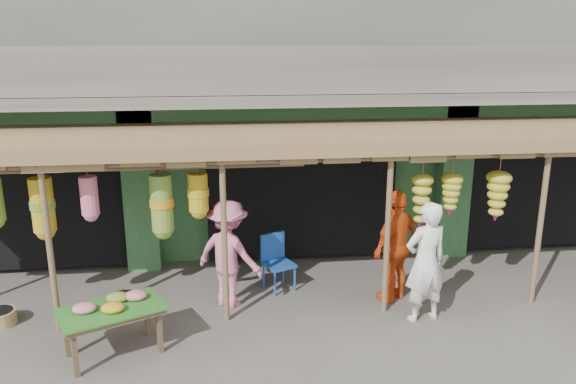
{
  "coord_description": "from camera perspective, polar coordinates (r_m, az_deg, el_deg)",
  "views": [
    {
      "loc": [
        -1.5,
        -8.12,
        4.21
      ],
      "look_at": [
        -0.4,
        1.0,
        1.7
      ],
      "focal_mm": 35.0,
      "sensor_mm": 36.0,
      "label": 1
    }
  ],
  "objects": [
    {
      "name": "ground",
      "position": [
        9.27,
        3.27,
        -11.74
      ],
      "size": [
        80.0,
        80.0,
        0.0
      ],
      "primitive_type": "plane",
      "color": "#514C47",
      "rests_on": "ground"
    },
    {
      "name": "building",
      "position": [
        13.1,
        -0.3,
        11.63
      ],
      "size": [
        16.4,
        6.8,
        7.0
      ],
      "color": "gray",
      "rests_on": "ground"
    },
    {
      "name": "awning",
      "position": [
        9.17,
        1.88,
        5.07
      ],
      "size": [
        14.0,
        2.7,
        2.79
      ],
      "color": "brown",
      "rests_on": "ground"
    },
    {
      "name": "flower_table",
      "position": [
        8.13,
        -17.45,
        -11.39
      ],
      "size": [
        1.56,
        1.28,
        0.81
      ],
      "rotation": [
        0.0,
        0.0,
        0.43
      ],
      "color": "brown",
      "rests_on": "ground"
    },
    {
      "name": "blue_chair",
      "position": [
        9.76,
        -1.19,
        -6.77
      ],
      "size": [
        0.61,
        0.62,
        0.97
      ],
      "rotation": [
        0.0,
        0.0,
        0.42
      ],
      "color": "#194BA2",
      "rests_on": "ground"
    },
    {
      "name": "basket_mid",
      "position": [
        9.67,
        -16.11,
        -10.52
      ],
      "size": [
        0.58,
        0.58,
        0.19
      ],
      "primitive_type": "cylinder",
      "rotation": [
        0.0,
        0.0,
        0.2
      ],
      "color": "#9B6F45",
      "rests_on": "ground"
    },
    {
      "name": "basket_right",
      "position": [
        9.79,
        -27.22,
        -11.27
      ],
      "size": [
        0.51,
        0.51,
        0.22
      ],
      "primitive_type": "cylinder",
      "rotation": [
        0.0,
        0.0,
        -0.05
      ],
      "color": "#A0814A",
      "rests_on": "ground"
    },
    {
      "name": "person_front",
      "position": [
        8.78,
        13.79,
        -6.93
      ],
      "size": [
        0.78,
        0.6,
        1.9
      ],
      "primitive_type": "imported",
      "rotation": [
        0.0,
        0.0,
        3.37
      ],
      "color": "white",
      "rests_on": "ground"
    },
    {
      "name": "person_vendor",
      "position": [
        9.36,
        10.94,
        -5.39
      ],
      "size": [
        1.16,
        1.05,
        1.89
      ],
      "primitive_type": "imported",
      "rotation": [
        0.0,
        0.0,
        3.8
      ],
      "color": "#DA4D14",
      "rests_on": "ground"
    },
    {
      "name": "person_shopper",
      "position": [
        9.08,
        -6.05,
        -6.24
      ],
      "size": [
        1.32,
        1.18,
        1.78
      ],
      "primitive_type": "imported",
      "rotation": [
        0.0,
        0.0,
        2.57
      ],
      "color": "#D26F8F",
      "rests_on": "ground"
    }
  ]
}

